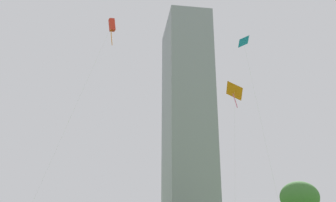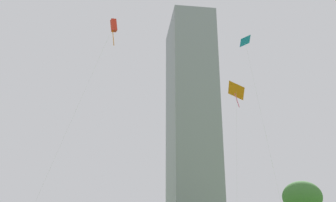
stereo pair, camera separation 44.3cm
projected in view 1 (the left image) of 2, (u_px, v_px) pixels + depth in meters
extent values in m
cylinder|color=silver|center=(235.00, 164.00, 42.78)|extent=(2.29, 1.39, 19.19)
pyramid|color=orange|center=(235.00, 91.00, 47.13)|extent=(2.42, 2.40, 1.51)
cylinder|color=#E5598C|center=(235.00, 101.00, 46.65)|extent=(0.39, 0.43, 1.99)
cylinder|color=silver|center=(265.00, 138.00, 42.72)|extent=(3.74, 0.21, 24.80)
pyramid|color=blue|center=(243.00, 41.00, 46.33)|extent=(1.45, 1.63, 0.77)
cylinder|color=silver|center=(68.00, 123.00, 45.77)|extent=(9.28, 1.82, 29.84)
cube|color=red|center=(112.00, 25.00, 51.95)|extent=(0.99, 0.79, 1.90)
cylinder|color=orange|center=(111.00, 35.00, 51.36)|extent=(0.63, 0.62, 2.77)
ellipsoid|color=#3D7033|center=(299.00, 197.00, 44.22)|extent=(4.67, 4.67, 3.79)
cube|color=gray|center=(187.00, 121.00, 129.95)|extent=(21.74, 28.32, 79.09)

